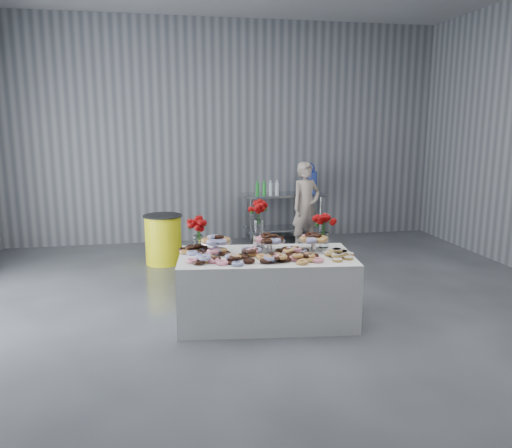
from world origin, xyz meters
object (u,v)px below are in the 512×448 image
Objects in this scene: prep_table at (283,209)px; water_jug at (309,179)px; display_table at (266,288)px; person at (306,207)px; trash_barrel at (163,239)px.

prep_table is 2.71× the size of water_jug.
water_jug is at bearing 66.21° from display_table.
trash_barrel is (-2.42, -0.35, -0.38)m from person.
water_jug is 0.36× the size of person.
prep_table is 0.73m from water_jug.
display_table is 1.24× the size of person.
prep_table is 2.47m from trash_barrel.
water_jug is at bearing 21.95° from trash_barrel.
water_jug is (1.61, 3.66, 0.77)m from display_table.
trash_barrel is at bearing 112.94° from display_table.
prep_table is at bearing 85.77° from person.
trash_barrel is (-2.20, -1.09, -0.23)m from prep_table.
display_table is at bearing -67.06° from trash_barrel.
person reaches higher than trash_barrel.
person is (-0.28, -0.74, -0.38)m from water_jug.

